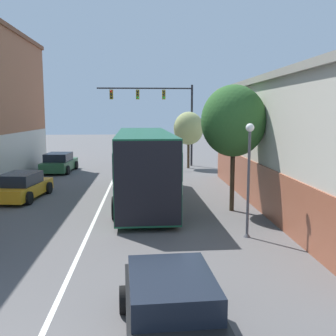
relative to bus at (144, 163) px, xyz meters
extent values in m
cube|color=silver|center=(-2.12, 1.38, -2.00)|extent=(0.14, 44.50, 0.01)
cube|color=#995138|center=(5.43, -2.00, -0.92)|extent=(0.24, 19.49, 2.17)
cube|color=#145133|center=(0.00, 0.02, -0.10)|extent=(2.87, 11.37, 3.35)
cube|color=black|center=(0.00, 0.02, 0.50)|extent=(2.91, 11.15, 1.07)
cube|color=beige|center=(0.00, 0.02, -0.37)|extent=(2.90, 11.26, 0.33)
cube|color=black|center=(0.15, -5.61, -0.10)|extent=(2.52, 0.13, 3.21)
cylinder|color=black|center=(-1.41, 3.49, -1.50)|extent=(0.33, 1.01, 1.00)
cylinder|color=black|center=(1.23, 3.56, -1.50)|extent=(0.33, 1.01, 1.00)
cylinder|color=black|center=(-1.23, -3.52, -1.50)|extent=(0.33, 1.01, 1.00)
cylinder|color=black|center=(1.41, -3.45, -1.50)|extent=(0.33, 1.01, 1.00)
cube|color=black|center=(0.54, -12.85, -1.51)|extent=(2.05, 4.60, 0.64)
cube|color=black|center=(0.52, -12.58, -0.93)|extent=(1.79, 2.43, 0.52)
cylinder|color=black|center=(-0.47, -11.51, -1.69)|extent=(0.25, 0.63, 0.62)
cylinder|color=black|center=(1.39, -11.41, -1.69)|extent=(0.25, 0.63, 0.62)
cube|color=#285633|center=(-6.53, 10.65, -1.47)|extent=(2.12, 4.59, 0.70)
cube|color=black|center=(-6.54, 10.42, -0.82)|extent=(1.85, 2.43, 0.60)
cylinder|color=black|center=(-7.41, 12.09, -1.67)|extent=(0.26, 0.68, 0.67)
cylinder|color=black|center=(-5.49, 11.98, -1.67)|extent=(0.26, 0.68, 0.67)
cylinder|color=black|center=(-7.57, 9.31, -1.67)|extent=(0.26, 0.68, 0.67)
cylinder|color=black|center=(-5.65, 9.20, -1.67)|extent=(0.26, 0.68, 0.67)
cube|color=orange|center=(-6.44, 0.95, -1.51)|extent=(2.29, 4.56, 0.63)
cube|color=black|center=(-6.47, 0.74, -0.89)|extent=(1.88, 2.46, 0.60)
cylinder|color=black|center=(-7.17, 2.41, -1.67)|extent=(0.30, 0.69, 0.66)
cylinder|color=black|center=(-5.37, 2.18, -1.67)|extent=(0.30, 0.69, 0.66)
cylinder|color=black|center=(-5.72, -0.50, -1.67)|extent=(0.30, 0.69, 0.66)
cylinder|color=black|center=(4.12, 13.63, 1.44)|extent=(0.18, 0.18, 6.89)
cylinder|color=black|center=(0.13, 13.63, 4.59)|extent=(7.99, 0.12, 0.12)
cube|color=#9E8419|center=(1.73, 13.63, 4.07)|extent=(0.28, 0.24, 0.80)
sphere|color=black|center=(1.73, 13.48, 4.32)|extent=(0.18, 0.18, 0.18)
sphere|color=black|center=(1.73, 13.48, 4.07)|extent=(0.18, 0.18, 0.18)
sphere|color=green|center=(1.73, 13.48, 3.82)|extent=(0.18, 0.18, 0.18)
cube|color=#9E8419|center=(-0.47, 13.63, 4.07)|extent=(0.28, 0.24, 0.80)
sphere|color=black|center=(-0.47, 13.48, 4.32)|extent=(0.18, 0.18, 0.18)
sphere|color=black|center=(-0.47, 13.48, 4.07)|extent=(0.18, 0.18, 0.18)
sphere|color=green|center=(-0.47, 13.48, 3.82)|extent=(0.18, 0.18, 0.18)
cube|color=#9E8419|center=(-2.67, 13.63, 4.07)|extent=(0.28, 0.24, 0.80)
sphere|color=red|center=(-2.67, 13.48, 4.32)|extent=(0.18, 0.18, 0.18)
sphere|color=black|center=(-2.67, 13.48, 4.07)|extent=(0.18, 0.18, 0.18)
sphere|color=black|center=(-2.67, 13.48, 3.82)|extent=(0.18, 0.18, 0.18)
cone|color=#47474C|center=(3.76, -6.24, -1.90)|extent=(0.26, 0.26, 0.20)
cylinder|color=#47474C|center=(3.76, -6.24, -0.05)|extent=(0.10, 0.10, 3.90)
sphere|color=white|center=(3.76, -6.24, 2.00)|extent=(0.30, 0.30, 0.30)
cylinder|color=#3D2D1E|center=(4.07, -2.29, -0.55)|extent=(0.21, 0.21, 2.91)
ellipsoid|color=#2D5B28|center=(4.07, -2.29, 2.16)|extent=(2.95, 2.66, 3.25)
cylinder|color=#3D2D1E|center=(3.68, 12.11, -0.88)|extent=(0.20, 0.20, 2.25)
ellipsoid|color=#99A366|center=(3.68, 12.11, 1.29)|extent=(2.45, 2.20, 2.69)
camera|label=1|loc=(0.00, -19.97, 2.50)|focal=42.00mm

